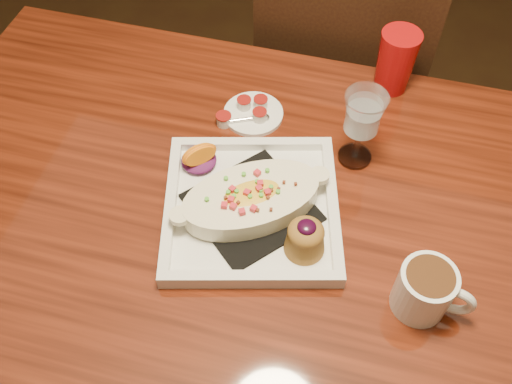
% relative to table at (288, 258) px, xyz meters
% --- Properties ---
extents(floor, '(7.00, 7.00, 0.00)m').
position_rel_table_xyz_m(floor, '(0.00, 0.00, -0.65)').
color(floor, black).
rests_on(floor, ground).
extents(table, '(1.50, 0.90, 0.75)m').
position_rel_table_xyz_m(table, '(0.00, 0.00, 0.00)').
color(table, maroon).
rests_on(table, floor).
extents(chair_far, '(0.42, 0.42, 0.93)m').
position_rel_table_xyz_m(chair_far, '(-0.00, 0.63, -0.15)').
color(chair_far, black).
rests_on(chair_far, floor).
extents(plate, '(0.36, 0.36, 0.08)m').
position_rel_table_xyz_m(plate, '(-0.07, 0.02, 0.13)').
color(plate, white).
rests_on(plate, table).
extents(coffee_mug, '(0.12, 0.09, 0.09)m').
position_rel_table_xyz_m(coffee_mug, '(0.23, -0.08, 0.15)').
color(coffee_mug, white).
rests_on(coffee_mug, table).
extents(goblet, '(0.08, 0.08, 0.16)m').
position_rel_table_xyz_m(goblet, '(0.08, 0.19, 0.21)').
color(goblet, silver).
rests_on(goblet, table).
extents(saucer, '(0.12, 0.12, 0.08)m').
position_rel_table_xyz_m(saucer, '(-0.13, 0.24, 0.11)').
color(saucer, white).
rests_on(saucer, table).
extents(creamer_loose, '(0.03, 0.03, 0.02)m').
position_rel_table_xyz_m(creamer_loose, '(-0.18, 0.21, 0.11)').
color(creamer_loose, silver).
rests_on(creamer_loose, table).
extents(red_tumbler, '(0.08, 0.08, 0.13)m').
position_rel_table_xyz_m(red_tumbler, '(0.12, 0.40, 0.16)').
color(red_tumbler, '#B50C0E').
rests_on(red_tumbler, table).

